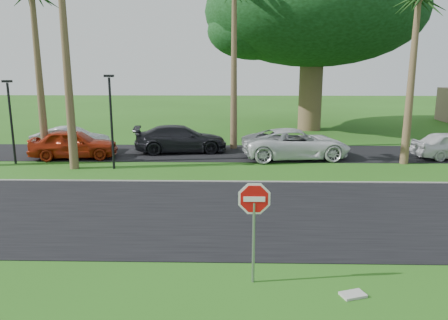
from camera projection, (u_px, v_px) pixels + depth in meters
name	position (u px, v px, depth m)	size (l,w,h in m)	color
ground	(233.00, 234.00, 13.48)	(120.00, 120.00, 0.00)	#255415
road	(233.00, 212.00, 15.43)	(120.00, 8.00, 0.02)	black
parking_strip	(234.00, 153.00, 25.68)	(120.00, 5.00, 0.02)	black
curb	(233.00, 182.00, 19.38)	(120.00, 0.12, 0.06)	gray
stop_sign_near	(254.00, 212.00, 10.16)	(1.05, 0.07, 2.62)	gray
palm_right_near	(419.00, 0.00, 21.26)	(5.00, 5.00, 9.50)	brown
canopy_tree	(314.00, 12.00, 32.88)	(16.50, 16.50, 13.12)	brown
streetlight_left	(11.00, 116.00, 22.47)	(0.45, 0.25, 4.34)	black
streetlight_right	(111.00, 116.00, 21.34)	(0.45, 0.25, 4.64)	black
car_silver	(71.00, 140.00, 25.91)	(1.54, 4.41, 1.45)	#9EA1A5
car_red	(74.00, 144.00, 24.11)	(1.89, 4.70, 1.60)	maroon
car_dark	(181.00, 139.00, 25.81)	(2.20, 5.42, 1.57)	black
car_minivan	(296.00, 144.00, 24.04)	(2.72, 5.91, 1.64)	silver
utility_slab	(353.00, 295.00, 9.90)	(0.55, 0.35, 0.06)	#A4A49C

